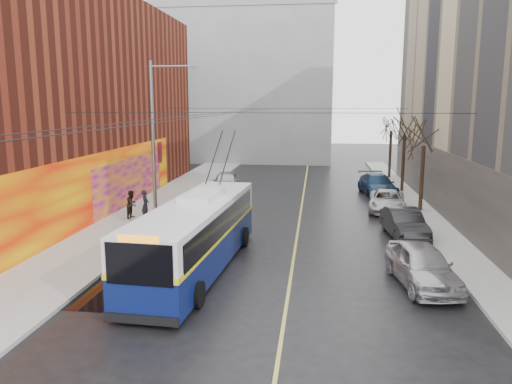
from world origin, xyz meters
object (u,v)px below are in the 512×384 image
(parked_car_c, at_px, (387,201))
(tree_mid, at_px, (405,124))
(parked_car_b, at_px, (404,223))
(tree_near, at_px, (424,133))
(trolleybus, at_px, (196,234))
(tree_far, at_px, (392,122))
(pedestrian_b, at_px, (132,204))
(parked_car_d, at_px, (378,185))
(pedestrian_a, at_px, (145,205))
(parked_car_a, at_px, (422,265))
(streetlight_pole, at_px, (156,140))
(following_car, at_px, (226,182))

(parked_car_c, bearing_deg, tree_mid, 80.52)
(tree_mid, bearing_deg, parked_car_b, -98.70)
(tree_near, height_order, tree_mid, tree_mid)
(trolleybus, bearing_deg, parked_car_c, 57.02)
(tree_far, distance_m, pedestrian_b, 25.54)
(tree_near, height_order, parked_car_d, tree_near)
(tree_mid, bearing_deg, pedestrian_a, -144.92)
(parked_car_a, height_order, pedestrian_a, pedestrian_a)
(streetlight_pole, xyz_separation_m, pedestrian_b, (-2.14, 1.66, -3.88))
(trolleybus, distance_m, pedestrian_a, 9.41)
(parked_car_b, bearing_deg, parked_car_d, 83.92)
(trolleybus, xyz_separation_m, parked_car_d, (9.43, 18.14, -0.74))
(pedestrian_a, bearing_deg, parked_car_c, -75.24)
(parked_car_c, distance_m, pedestrian_b, 15.85)
(tree_far, bearing_deg, parked_car_d, -103.46)
(parked_car_a, distance_m, parked_car_b, 6.99)
(parked_car_b, xyz_separation_m, parked_car_d, (0.03, 11.92, 0.05))
(parked_car_a, relative_size, parked_car_d, 0.87)
(tree_near, height_order, parked_car_c, tree_near)
(parked_car_d, relative_size, pedestrian_a, 3.16)
(tree_mid, xyz_separation_m, following_car, (-13.49, -1.41, -4.45))
(parked_car_c, xyz_separation_m, following_car, (-11.44, 5.53, 0.14))
(parked_car_b, xyz_separation_m, following_car, (-11.46, 11.87, 0.06))
(parked_car_a, xyz_separation_m, parked_car_d, (0.54, 18.89, -0.01))
(tree_far, bearing_deg, following_car, -148.08)
(tree_mid, height_order, parked_car_d, tree_mid)
(parked_car_a, relative_size, parked_car_c, 0.98)
(following_car, bearing_deg, tree_far, 29.15)
(trolleybus, bearing_deg, tree_near, 51.30)
(parked_car_c, bearing_deg, tree_far, 88.64)
(tree_mid, xyz_separation_m, trolleybus, (-11.43, -19.49, -3.74))
(parked_car_b, bearing_deg, streetlight_pole, 172.88)
(streetlight_pole, xyz_separation_m, parked_car_d, (13.14, 11.65, -4.07))
(tree_near, relative_size, tree_mid, 0.96)
(tree_mid, relative_size, trolleybus, 0.57)
(tree_far, bearing_deg, parked_car_a, -95.33)
(streetlight_pole, relative_size, pedestrian_b, 5.50)
(parked_car_a, bearing_deg, tree_far, 76.68)
(tree_near, xyz_separation_m, parked_car_d, (-2.00, 5.65, -4.19))
(streetlight_pole, bearing_deg, pedestrian_a, 130.17)
(streetlight_pole, relative_size, tree_far, 1.37)
(parked_car_d, relative_size, following_car, 1.15)
(tree_near, relative_size, following_car, 1.36)
(tree_far, distance_m, parked_car_b, 20.85)
(tree_mid, distance_m, parked_car_b, 14.17)
(trolleybus, bearing_deg, pedestrian_b, 129.40)
(tree_near, bearing_deg, parked_car_b, -107.95)
(tree_far, bearing_deg, trolleybus, -113.34)
(streetlight_pole, xyz_separation_m, tree_mid, (15.14, 13.00, 0.41))
(following_car, bearing_deg, streetlight_pole, -100.86)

